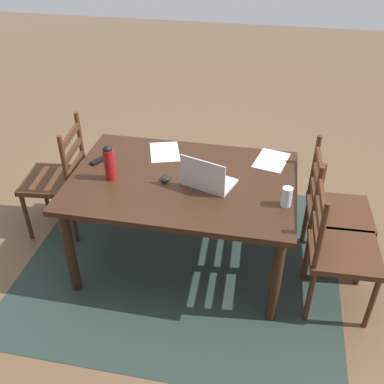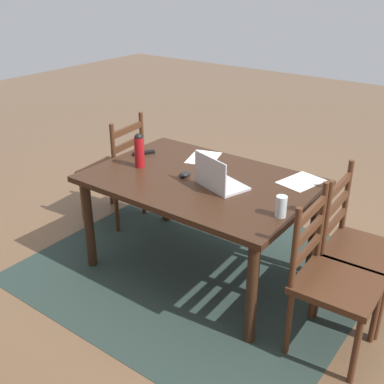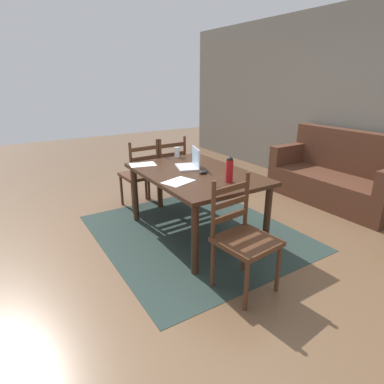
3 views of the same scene
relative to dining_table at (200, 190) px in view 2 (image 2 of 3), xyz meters
The scene contains 13 objects.
ground_plane 0.65m from the dining_table, ahead, with size 14.00×14.00×0.00m, color brown.
area_rug 0.65m from the dining_table, ahead, with size 2.31×2.07×0.01m, color #283833.
dining_table is the anchor object (origin of this frame).
chair_right_near 1.09m from the dining_table, 11.38° to the right, with size 0.48×0.48×0.95m.
chair_left_far 1.09m from the dining_table, 168.76° to the left, with size 0.45×0.45×0.95m.
chair_left_near 1.09m from the dining_table, 168.93° to the right, with size 0.46×0.46×0.95m.
laptop 0.23m from the dining_table, 163.13° to the left, with size 0.37×0.31×0.23m.
water_bottle 0.53m from the dining_table, 10.25° to the left, with size 0.07×0.07×0.25m.
drinking_glass 0.73m from the dining_table, 166.45° to the left, with size 0.07×0.07×0.13m, color silver.
computer_mouse 0.15m from the dining_table, 17.77° to the left, with size 0.06×0.10×0.03m, color black.
tv_remote 0.64m from the dining_table, 10.95° to the right, with size 0.04×0.17×0.02m, color black.
paper_stack_left 0.69m from the dining_table, 147.97° to the right, with size 0.21×0.30×0.00m, color white.
paper_stack_right 0.40m from the dining_table, 57.94° to the right, with size 0.21×0.30×0.00m, color white.
Camera 2 is at (-1.73, 2.43, 2.04)m, focal length 44.53 mm.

